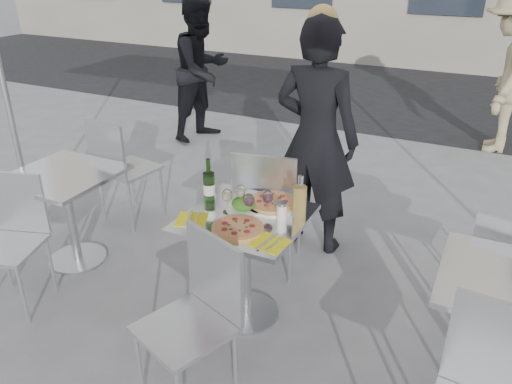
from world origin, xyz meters
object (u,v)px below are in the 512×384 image
at_px(side_table_right, 508,315).
at_px(woman_diner, 316,139).
at_px(side_chair_lfar, 119,163).
at_px(wine_bottle, 209,186).
at_px(wineglass_red_a, 249,201).
at_px(salad_plate, 244,205).
at_px(carafe, 300,202).
at_px(napkin_left, 192,219).
at_px(side_chair_rfar, 505,266).
at_px(side_chair_lnear, 12,229).
at_px(pizza_near, 238,228).
at_px(sugar_shaker, 282,211).
at_px(main_table, 245,246).
at_px(chair_near, 199,307).
at_px(pedestrian_a, 202,70).
at_px(wineglass_white_a, 227,196).
at_px(napkin_right, 270,243).
at_px(pizza_far, 272,202).
at_px(chair_far, 267,203).
at_px(pedestrian_b, 507,74).
at_px(wineglass_red_b, 268,198).
at_px(wineglass_white_b, 241,192).
at_px(side_table_left, 67,199).

height_order(side_table_right, woman_diner, woman_diner).
height_order(side_chair_lfar, wine_bottle, wine_bottle).
height_order(woman_diner, wineglass_red_a, woman_diner).
xyz_separation_m(salad_plate, carafe, (0.36, 0.03, 0.08)).
bearing_deg(napkin_left, side_chair_rfar, -0.05).
distance_m(side_chair_lnear, pizza_near, 1.59).
xyz_separation_m(side_chair_lnear, sugar_shaker, (1.71, 0.57, 0.27)).
xyz_separation_m(main_table, woman_diner, (0.06, 1.06, 0.38)).
height_order(chair_near, napkin_left, chair_near).
bearing_deg(carafe, pedestrian_a, 130.62).
height_order(chair_near, wineglass_white_a, chair_near).
height_order(carafe, napkin_right, carafe).
distance_m(side_table_right, side_chair_lnear, 3.04).
xyz_separation_m(pizza_far, napkin_right, (0.19, -0.43, -0.01)).
xyz_separation_m(side_chair_lfar, sugar_shaker, (1.78, -0.59, 0.23)).
bearing_deg(pedestrian_a, pizza_near, -131.90).
distance_m(chair_near, wineglass_white_a, 0.75).
relative_size(side_chair_rfar, pizza_far, 2.48).
distance_m(chair_near, pedestrian_a, 4.24).
relative_size(wine_bottle, sugar_shaker, 2.76).
height_order(side_table_right, napkin_left, napkin_left).
bearing_deg(wine_bottle, wineglass_white_a, -23.24).
bearing_deg(sugar_shaker, wine_bottle, 179.45).
bearing_deg(chair_far, pedestrian_a, -61.68).
bearing_deg(salad_plate, woman_diner, 83.78).
xyz_separation_m(main_table, side_table_right, (1.50, 0.00, 0.00)).
height_order(sugar_shaker, wineglass_red_a, wineglass_red_a).
xyz_separation_m(chair_far, pizza_near, (0.12, -0.67, 0.17)).
relative_size(pedestrian_b, sugar_shaker, 17.32).
xyz_separation_m(side_chair_lfar, wineglass_red_b, (1.67, -0.57, 0.29)).
xyz_separation_m(wine_bottle, wineglass_white_a, (0.17, -0.07, -0.00)).
height_order(side_chair_lnear, napkin_right, side_chair_lnear).
bearing_deg(napkin_right, side_table_right, 17.84).
xyz_separation_m(woman_diner, carafe, (0.25, -0.96, -0.05)).
xyz_separation_m(chair_far, wineglass_red_b, (0.20, -0.42, 0.27)).
distance_m(side_chair_rfar, pedestrian_a, 4.36).
distance_m(carafe, wineglass_white_b, 0.39).
xyz_separation_m(side_table_right, chair_far, (-1.59, 0.51, 0.05)).
distance_m(salad_plate, wineglass_white_b, 0.08).
xyz_separation_m(side_table_left, wineglass_white_a, (1.38, 0.00, 0.32)).
bearing_deg(side_table_left, pedestrian_b, 56.25).
bearing_deg(chair_far, wineglass_red_b, 103.49).
distance_m(chair_near, wine_bottle, 0.87).
xyz_separation_m(carafe, wineglass_white_b, (-0.39, -0.02, -0.01)).
bearing_deg(side_chair_lfar, salad_plate, 166.99).
height_order(salad_plate, wine_bottle, wine_bottle).
relative_size(main_table, wineglass_white_a, 4.76).
distance_m(pedestrian_a, pizza_near, 3.79).
bearing_deg(sugar_shaker, wineglass_red_a, -159.33).
height_order(pizza_near, sugar_shaker, sugar_shaker).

